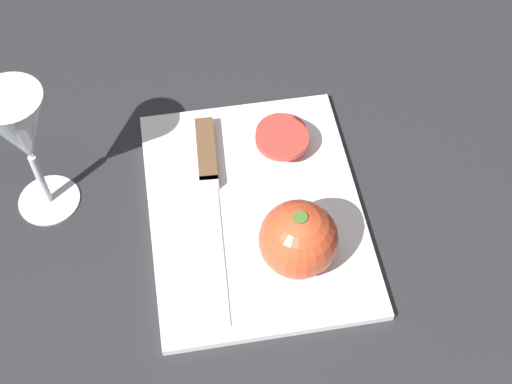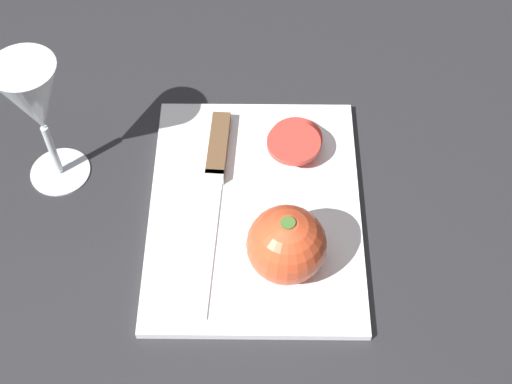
{
  "view_description": "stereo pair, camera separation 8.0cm",
  "coord_description": "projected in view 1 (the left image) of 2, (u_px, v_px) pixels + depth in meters",
  "views": [
    {
      "loc": [
        0.48,
        -0.07,
        0.69
      ],
      "look_at": [
        0.03,
        0.0,
        0.04
      ],
      "focal_mm": 50.0,
      "sensor_mm": 36.0,
      "label": 1
    },
    {
      "loc": [
        0.49,
        0.01,
        0.69
      ],
      "look_at": [
        0.03,
        0.0,
        0.04
      ],
      "focal_mm": 50.0,
      "sensor_mm": 36.0,
      "label": 2
    }
  ],
  "objects": [
    {
      "name": "ground_plane",
      "position": [
        251.0,
        194.0,
        0.84
      ],
      "size": [
        3.0,
        3.0,
        0.0
      ],
      "primitive_type": "plane",
      "color": "#28282B"
    },
    {
      "name": "cutting_board",
      "position": [
        256.0,
        209.0,
        0.83
      ],
      "size": [
        0.32,
        0.24,
        0.01
      ],
      "color": "white",
      "rests_on": "ground_plane"
    },
    {
      "name": "wine_glass",
      "position": [
        22.0,
        134.0,
        0.74
      ],
      "size": [
        0.07,
        0.07,
        0.18
      ],
      "color": "silver",
      "rests_on": "ground_plane"
    },
    {
      "name": "whole_tomato",
      "position": [
        298.0,
        239.0,
        0.75
      ],
      "size": [
        0.08,
        0.08,
        0.09
      ],
      "color": "#DB4C28",
      "rests_on": "cutting_board"
    },
    {
      "name": "knife",
      "position": [
        208.0,
        170.0,
        0.84
      ],
      "size": [
        0.28,
        0.04,
        0.01
      ],
      "rotation": [
        0.0,
        0.0,
        6.23
      ],
      "color": "silver",
      "rests_on": "cutting_board"
    },
    {
      "name": "tomato_slice_stack_near",
      "position": [
        282.0,
        136.0,
        0.86
      ],
      "size": [
        0.09,
        0.07,
        0.03
      ],
      "color": "#D63D33",
      "rests_on": "cutting_board"
    }
  ]
}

